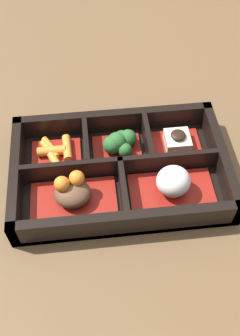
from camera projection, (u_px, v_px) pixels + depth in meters
The scene contains 8 objects.
ground_plane at pixel (120, 177), 0.62m from camera, with size 3.00×3.00×0.00m, color brown.
bento_base at pixel (120, 176), 0.61m from camera, with size 0.32×0.20×0.01m.
bento_rim at pixel (120, 167), 0.60m from camera, with size 0.32×0.20×0.05m.
bowl_rice at pixel (173, 184), 0.57m from camera, with size 0.13×0.07×0.05m.
bowl_stew at pixel (72, 193), 0.57m from camera, with size 0.13×0.07×0.05m.
bowl_tofu at pixel (177, 142), 0.63m from camera, with size 0.08×0.06×0.03m.
bowl_greens at pixel (119, 144), 0.62m from camera, with size 0.08×0.06×0.04m.
bowl_carrots at pixel (56, 153), 0.62m from camera, with size 0.08×0.07×0.02m.
Camera 1 is at (0.04, 0.35, 0.50)m, focal length 42.00 mm.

